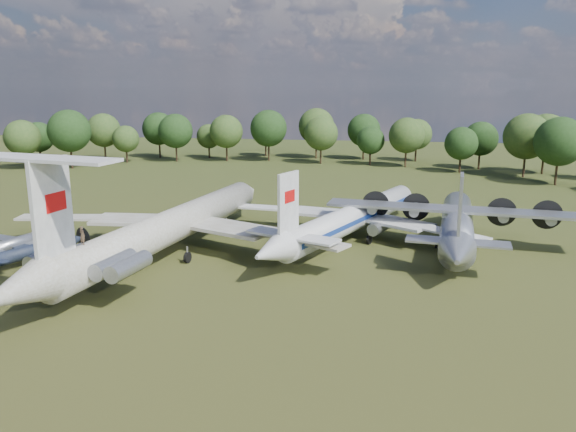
% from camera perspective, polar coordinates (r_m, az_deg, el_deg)
% --- Properties ---
extents(ground, '(300.00, 300.00, 0.00)m').
position_cam_1_polar(ground, '(74.03, -9.37, -3.49)').
color(ground, '#224115').
rests_on(ground, ground).
extents(il62_airliner, '(55.41, 66.59, 5.85)m').
position_cam_1_polar(il62_airliner, '(71.97, -11.76, -1.66)').
color(il62_airliner, '#BABBB6').
rests_on(il62_airliner, ground).
extents(tu104_jet, '(53.31, 59.82, 4.93)m').
position_cam_1_polar(tu104_jet, '(78.32, 6.70, -0.61)').
color(tu104_jet, silver).
rests_on(tu104_jet, ground).
extents(an12_transport, '(39.32, 42.85, 5.10)m').
position_cam_1_polar(an12_transport, '(77.01, 16.77, -1.26)').
color(an12_transport, '#96989D').
rests_on(an12_transport, ground).
extents(small_prop_west, '(17.45, 19.62, 2.37)m').
position_cam_1_polar(small_prop_west, '(74.33, -24.47, -3.51)').
color(small_prop_west, black).
rests_on(small_prop_west, ground).
extents(small_prop_northwest, '(15.97, 19.02, 2.41)m').
position_cam_1_polar(small_prop_northwest, '(79.07, -25.34, -2.63)').
color(small_prop_northwest, '#A8ABB1').
rests_on(small_prop_northwest, ground).
extents(person_on_il62, '(0.80, 0.68, 1.85)m').
position_cam_1_polar(person_on_il62, '(58.08, -20.17, -1.86)').
color(person_on_il62, '#8F6A48').
rests_on(person_on_il62, il62_airliner).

